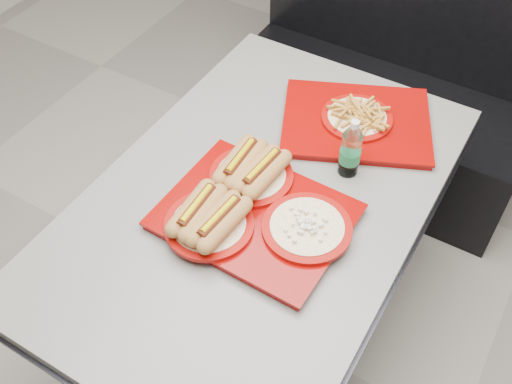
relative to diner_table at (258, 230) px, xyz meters
The scene contains 6 objects.
ground 0.58m from the diner_table, ahead, with size 6.00×6.00×0.00m, color gray.
diner_table is the anchor object (origin of this frame).
booth_bench 1.11m from the diner_table, 90.00° to the left, with size 1.30×0.57×1.35m.
tray_near 0.22m from the diner_table, 77.60° to the right, with size 0.53×0.46×0.11m.
tray_far 0.48m from the diner_table, 74.40° to the left, with size 0.58×0.53×0.09m.
water_bottle 0.38m from the diner_table, 50.62° to the left, with size 0.06×0.06×0.20m.
Camera 1 is at (0.58, -1.00, 2.06)m, focal length 42.00 mm.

